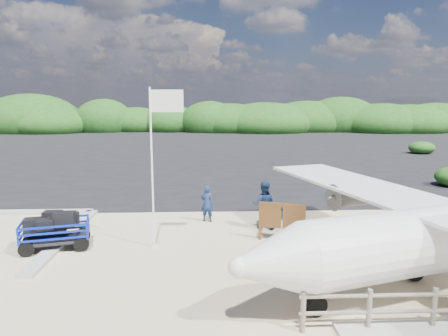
# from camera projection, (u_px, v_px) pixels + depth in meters

# --- Properties ---
(ground) EXTENTS (160.00, 160.00, 0.00)m
(ground) POSITION_uv_depth(u_px,v_px,m) (183.00, 252.00, 13.81)
(ground) COLOR beige
(asphalt_apron) EXTENTS (90.00, 50.00, 0.04)m
(asphalt_apron) POSITION_uv_depth(u_px,v_px,m) (199.00, 149.00, 43.37)
(asphalt_apron) COLOR #B2B2B2
(asphalt_apron) RESTS_ON ground
(vegetation_band) EXTENTS (124.00, 8.00, 4.40)m
(vegetation_band) POSITION_uv_depth(u_px,v_px,m) (202.00, 131.00, 68.00)
(vegetation_band) COLOR #B2B2B2
(vegetation_band) RESTS_ON ground
(fence) EXTENTS (6.40, 2.00, 1.10)m
(fence) POSITION_uv_depth(u_px,v_px,m) (432.00, 329.00, 9.13)
(fence) COLOR #B2B2B2
(fence) RESTS_ON ground
(baggage_cart) EXTENTS (2.69, 1.93, 1.21)m
(baggage_cart) POSITION_uv_depth(u_px,v_px,m) (57.00, 249.00, 14.07)
(baggage_cart) COLOR #0B20A5
(baggage_cart) RESTS_ON ground
(flagpole) EXTENTS (1.15, 0.54, 5.62)m
(flagpole) POSITION_uv_depth(u_px,v_px,m) (154.00, 247.00, 14.24)
(flagpole) COLOR white
(flagpole) RESTS_ON ground
(signboard) EXTENTS (1.77, 0.80, 1.50)m
(signboard) POSITION_uv_depth(u_px,v_px,m) (281.00, 242.00, 14.78)
(signboard) COLOR brown
(signboard) RESTS_ON ground
(crew_a) EXTENTS (0.67, 0.55, 1.59)m
(crew_a) POSITION_uv_depth(u_px,v_px,m) (207.00, 204.00, 17.12)
(crew_a) COLOR navy
(crew_a) RESTS_ON ground
(crew_b) EXTENTS (1.10, 0.94, 1.97)m
(crew_b) POSITION_uv_depth(u_px,v_px,m) (264.00, 205.00, 16.17)
(crew_b) COLOR navy
(crew_b) RESTS_ON ground
(aircraft_large) EXTENTS (19.19, 19.19, 4.62)m
(aircraft_large) POSITION_uv_depth(u_px,v_px,m) (357.00, 158.00, 36.64)
(aircraft_large) COLOR #B2B2B2
(aircraft_large) RESTS_ON ground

